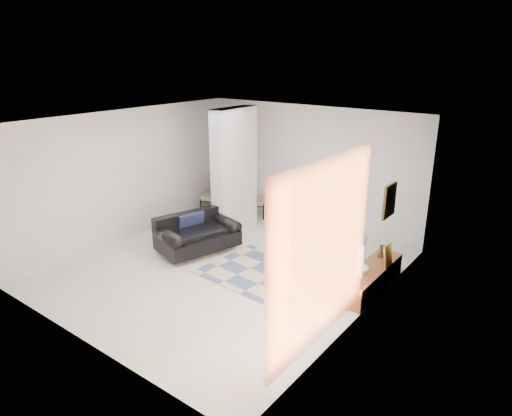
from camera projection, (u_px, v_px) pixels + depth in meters
The scene contains 17 objects.
floor at pixel (227, 268), 8.72m from camera, with size 6.00×6.00×0.00m, color silver.
ceiling at pixel (223, 120), 7.82m from camera, with size 6.00×6.00×0.00m, color white.
wall_back at pixel (310, 167), 10.54m from camera, with size 6.00×6.00×0.00m, color silver.
wall_front at pixel (76, 253), 6.01m from camera, with size 6.00×6.00×0.00m, color silver.
wall_left at pixel (128, 175), 9.84m from camera, with size 6.00×6.00×0.00m, color silver.
wall_right at pixel (367, 232), 6.70m from camera, with size 6.00×6.00×0.00m, color silver.
partition_column at pixel (234, 172), 10.11m from camera, with size 0.35×1.20×2.80m, color silver.
hallway_door at pixel (238, 170), 11.83m from camera, with size 0.85×0.06×2.04m, color white.
curtain at pixel (324, 254), 5.86m from camera, with size 2.55×2.55×0.00m, color orange.
wall_art at pixel (390, 201), 7.32m from camera, with size 0.04×0.45×0.55m, color #32200D.
media_console at pixel (371, 278), 7.90m from camera, with size 0.45×1.77×0.80m.
loveseat at pixel (196, 234), 9.40m from camera, with size 1.33×1.79×0.76m.
daybed at pixel (235, 196), 11.67m from camera, with size 1.83×1.26×0.77m.
area_rug at pixel (271, 277), 8.36m from camera, with size 2.51×1.68×0.01m, color #C3B395.
cylinder_lamp at pixel (360, 262), 7.41m from camera, with size 0.10×0.10×0.56m, color white.
bronze_figurine at pixel (381, 251), 8.23m from camera, with size 0.12×0.12×0.23m, color black, non-canonical shape.
vase at pixel (363, 267), 7.65m from camera, with size 0.19×0.19×0.20m, color silver.
Camera 1 is at (5.20, -5.95, 3.91)m, focal length 32.00 mm.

